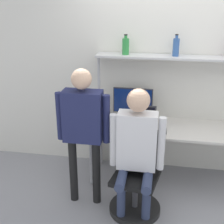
# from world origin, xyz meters

# --- Properties ---
(ground_plane) EXTENTS (12.00, 12.00, 0.00)m
(ground_plane) POSITION_xyz_m (0.00, 0.00, 0.00)
(ground_plane) COLOR gray
(wall_back) EXTENTS (8.00, 0.06, 2.70)m
(wall_back) POSITION_xyz_m (0.00, 0.70, 1.35)
(wall_back) COLOR silver
(wall_back) RESTS_ON ground_plane
(desk) EXTENTS (2.03, 0.65, 0.72)m
(desk) POSITION_xyz_m (0.00, 0.35, 0.66)
(desk) COLOR beige
(desk) RESTS_ON ground_plane
(shelf_unit) EXTENTS (1.92, 0.26, 1.55)m
(shelf_unit) POSITION_xyz_m (0.00, 0.53, 1.36)
(shelf_unit) COLOR silver
(shelf_unit) RESTS_ON ground_plane
(monitor) EXTENTS (0.50, 0.17, 0.41)m
(monitor) POSITION_xyz_m (-0.51, 0.55, 0.95)
(monitor) COLOR #333338
(monitor) RESTS_ON desk
(laptop) EXTENTS (0.32, 0.26, 0.26)m
(laptop) POSITION_xyz_m (-0.36, 0.29, 0.79)
(laptop) COLOR #333338
(laptop) RESTS_ON desk
(cell_phone) EXTENTS (0.07, 0.15, 0.01)m
(cell_phone) POSITION_xyz_m (-0.11, 0.21, 0.73)
(cell_phone) COLOR black
(cell_phone) RESTS_ON desk
(office_chair) EXTENTS (0.56, 0.56, 0.90)m
(office_chair) POSITION_xyz_m (-0.36, -0.31, 0.27)
(office_chair) COLOR black
(office_chair) RESTS_ON ground_plane
(person_seated) EXTENTS (0.57, 0.48, 1.40)m
(person_seated) POSITION_xyz_m (-0.37, -0.36, 0.82)
(person_seated) COLOR #2D3856
(person_seated) RESTS_ON ground_plane
(person_standing) EXTENTS (0.58, 0.21, 1.56)m
(person_standing) POSITION_xyz_m (-0.95, -0.27, 0.99)
(person_standing) COLOR black
(person_standing) RESTS_ON ground_plane
(bottle_blue) EXTENTS (0.08, 0.08, 0.25)m
(bottle_blue) POSITION_xyz_m (-0.02, 0.53, 1.66)
(bottle_blue) COLOR #335999
(bottle_blue) RESTS_ON shelf_unit
(bottle_green) EXTENTS (0.08, 0.08, 0.24)m
(bottle_green) POSITION_xyz_m (-0.61, 0.53, 1.66)
(bottle_green) COLOR #2D8C3F
(bottle_green) RESTS_ON shelf_unit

